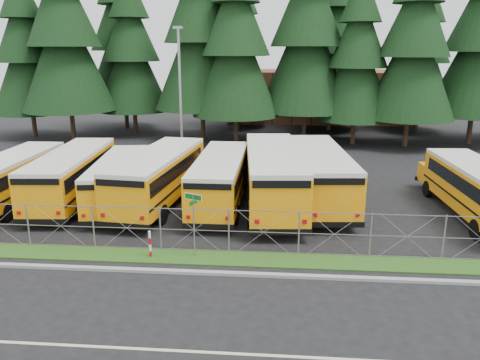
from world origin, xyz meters
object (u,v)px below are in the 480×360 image
bus_2 (121,181)px  bus_4 (221,180)px  striped_bollard (150,244)px  bus_0 (15,179)px  bus_3 (161,177)px  light_standard (180,92)px  bus_1 (75,176)px  bus_east (474,191)px  street_sign (194,212)px  bus_5 (273,177)px  bus_6 (319,175)px

bus_2 → bus_4: 5.74m
bus_2 → striped_bollard: bearing=-70.1°
bus_0 → bus_3: bus_3 is taller
bus_3 → light_standard: bearing=100.4°
bus_1 → bus_2: bus_1 is taller
bus_0 → bus_1: size_ratio=0.96×
striped_bollard → bus_east: bearing=22.0°
bus_1 → bus_2: size_ratio=1.11×
bus_2 → bus_3: bus_3 is taller
bus_4 → striped_bollard: bus_4 is taller
bus_2 → street_sign: bearing=-58.5°
bus_5 → street_sign: size_ratio=4.42×
striped_bollard → street_sign: bearing=7.1°
bus_east → street_sign: (-13.71, -6.07, 0.62)m
street_sign → light_standard: size_ratio=0.28×
bus_6 → striped_bollard: 11.43m
bus_3 → street_sign: size_ratio=4.08×
bus_1 → bus_east: (22.03, -1.15, -0.04)m
bus_4 → street_sign: (-0.29, -7.18, 0.62)m
bus_east → bus_2: bearing=175.6°
bus_4 → light_standard: size_ratio=1.06×
bus_0 → light_standard: size_ratio=1.05×
street_sign → bus_1: bearing=139.0°
bus_east → bus_5: bearing=171.4°
bus_4 → bus_east: bearing=-4.3°
bus_east → bus_3: bearing=174.4°
bus_4 → light_standard: 10.92m
bus_2 → light_standard: bearing=73.5°
street_sign → striped_bollard: size_ratio=2.34×
bus_0 → bus_1: (3.18, 0.77, 0.06)m
bus_4 → striped_bollard: size_ratio=9.00×
bus_2 → bus_6: 11.35m
bus_3 → bus_5: bearing=7.6°
bus_1 → striped_bollard: size_ratio=9.22×
bus_2 → bus_6: size_ratio=0.85×
light_standard → bus_6: bearing=-40.5°
bus_5 → light_standard: bearing=122.9°
street_sign → light_standard: (-3.83, 16.43, 3.47)m
bus_4 → light_standard: light_standard is taller
bus_5 → bus_east: 10.60m
bus_6 → light_standard: light_standard is taller
bus_1 → striped_bollard: bus_1 is taller
bus_0 → striped_bollard: 11.74m
bus_5 → street_sign: (-3.19, -7.27, 0.41)m
bus_5 → street_sign: bearing=-118.2°
bus_2 → street_sign: 8.78m
bus_4 → bus_5: 2.91m
street_sign → light_standard: 17.22m
bus_5 → bus_east: bus_5 is taller
bus_1 → bus_4: size_ratio=1.02×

